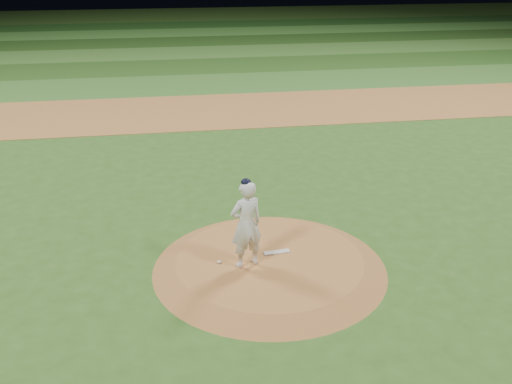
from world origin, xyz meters
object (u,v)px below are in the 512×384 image
(rosin_bag, at_px, (219,262))
(pitcher_on_mound, at_px, (246,224))
(pitchers_mound, at_px, (270,263))
(pitching_rubber, at_px, (277,252))

(rosin_bag, distance_m, pitcher_on_mound, 1.21)
(rosin_bag, bearing_deg, pitchers_mound, 0.13)
(pitchers_mound, relative_size, pitching_rubber, 8.72)
(pitcher_on_mound, bearing_deg, pitching_rubber, 29.20)
(pitchers_mound, distance_m, pitcher_on_mound, 1.33)
(pitching_rubber, xyz_separation_m, rosin_bag, (-1.41, -0.25, 0.01))
(pitching_rubber, bearing_deg, pitcher_on_mound, -156.17)
(pitching_rubber, height_order, pitcher_on_mound, pitcher_on_mound)
(pitchers_mound, distance_m, pitching_rubber, 0.36)
(pitchers_mound, relative_size, pitcher_on_mound, 2.56)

